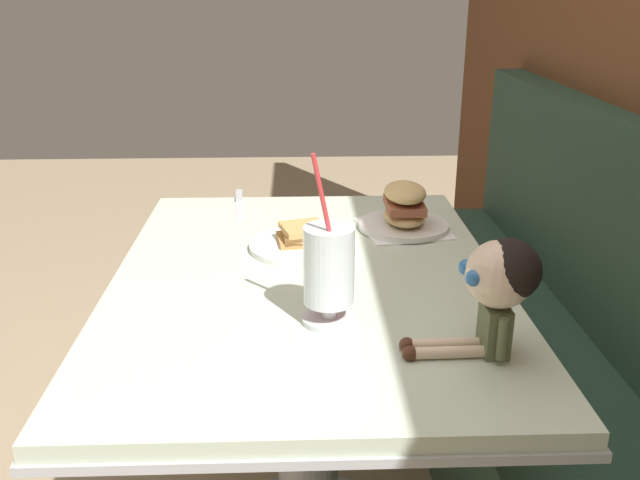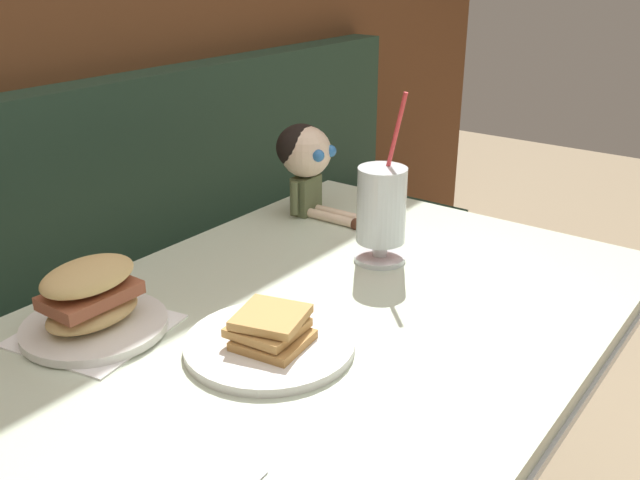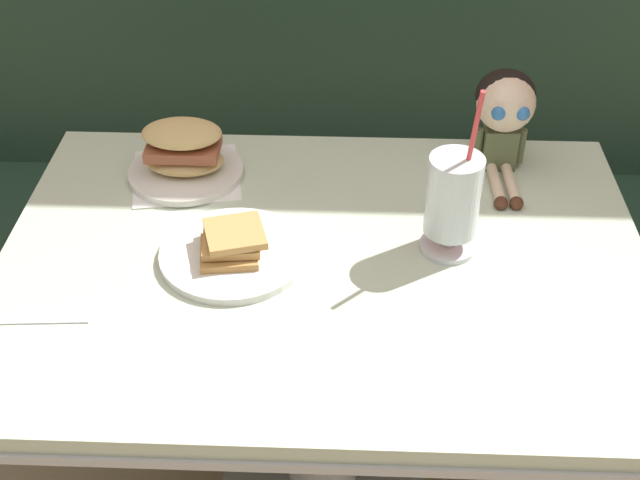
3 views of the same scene
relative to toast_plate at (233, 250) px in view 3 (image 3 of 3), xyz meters
The scene contains 6 objects.
booth_bench 0.78m from the toast_plate, 76.59° to the left, with size 2.60×0.48×1.00m.
diner_table 0.26m from the toast_plate, ahead, with size 1.11×0.81×0.74m.
toast_plate is the anchor object (origin of this frame).
milkshake_glass 0.37m from the toast_plate, ahead, with size 0.10×0.10×0.31m.
sandwich_plate 0.28m from the toast_plate, 116.08° to the left, with size 0.23×0.23×0.12m.
seated_doll 0.58m from the toast_plate, 32.32° to the left, with size 0.11×0.22×0.20m.
Camera 3 is at (0.04, -0.93, 1.63)m, focal length 47.34 mm.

